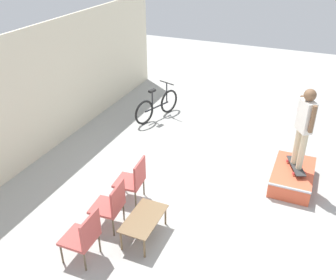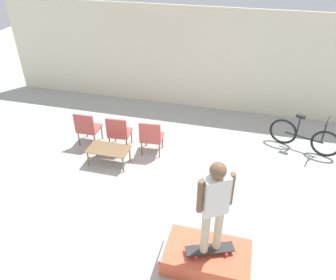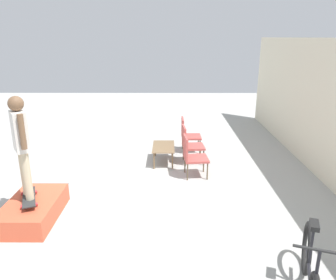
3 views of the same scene
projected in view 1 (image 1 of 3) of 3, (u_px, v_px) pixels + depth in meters
ground_plane at (217, 206)px, 7.38m from camera, size 24.00×24.00×0.00m
house_wall_back at (25, 101)px, 8.17m from camera, size 12.00×0.06×3.00m
skate_ramp_box at (292, 177)px, 7.97m from camera, size 1.44×0.82×0.37m
skateboard_on_ramp at (296, 166)px, 7.87m from camera, size 0.80×0.48×0.07m
person_skater at (305, 123)px, 7.37m from camera, size 0.49×0.38×1.71m
coffee_table at (144, 220)px, 6.48m from camera, size 0.97×0.54×0.42m
patio_chair_left at (84, 235)px, 5.95m from camera, size 0.53×0.53×0.94m
patio_chair_center at (111, 204)px, 6.64m from camera, size 0.56×0.56×0.94m
patio_chair_right at (133, 179)px, 7.31m from camera, size 0.56×0.56×0.94m
bicycle at (157, 106)px, 10.69m from camera, size 1.67×0.69×0.98m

